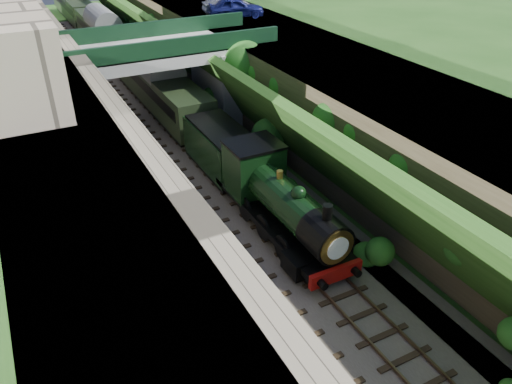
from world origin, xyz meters
The scene contains 18 objects.
ground centered at (0.00, 0.00, 0.00)m, with size 160.00×160.00×0.00m, color #1E4714.
trackbed centered at (0.00, 20.00, 0.10)m, with size 10.00×90.00×0.20m, color #473F38.
retaining_wall centered at (-5.50, 20.00, 3.50)m, with size 1.00×90.00×7.00m, color #756B56.
street_plateau_left centered at (-9.00, 20.00, 3.50)m, with size 6.00×90.00×7.00m, color #262628.
street_plateau_right centered at (9.50, 20.00, 3.12)m, with size 8.00×90.00×6.25m, color #262628.
embankment_slope centered at (5.07, 19.21, 2.88)m, with size 4.14×90.46×6.36m.
track_left centered at (-2.00, 20.00, 0.25)m, with size 2.50×90.00×0.20m.
track_right centered at (1.20, 20.00, 0.25)m, with size 2.50×90.00×0.20m.
road_bridge centered at (0.94, 24.00, 4.08)m, with size 16.00×6.40×7.25m.
building_near centered at (-9.50, 14.00, 9.00)m, with size 4.00×8.00×4.00m, color gray.
tree centered at (5.91, 21.38, 4.65)m, with size 3.60×3.80×6.60m.
car_blue centered at (9.28, 29.62, 7.06)m, with size 1.92×4.77×1.62m, color navy.
car_silver centered at (9.26, 31.37, 6.95)m, with size 1.48×4.25×1.40m, color #A8A8AD.
locomotive centered at (1.20, 7.64, 1.89)m, with size 3.10×10.22×3.83m.
tender centered at (1.20, 15.00, 1.62)m, with size 2.70×6.00×3.05m.
coach_front centered at (1.20, 27.60, 2.05)m, with size 2.90×18.00×3.70m.
coach_middle centered at (1.20, 46.40, 2.05)m, with size 2.90×18.00×3.70m.
coach_rear centered at (1.20, 65.20, 2.05)m, with size 2.90×18.00×3.70m.
Camera 1 is at (-9.79, -10.79, 15.37)m, focal length 35.00 mm.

